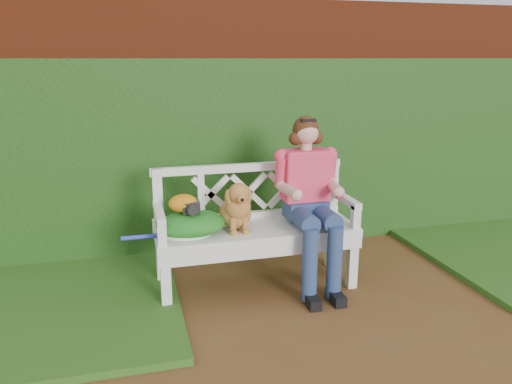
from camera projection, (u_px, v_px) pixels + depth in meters
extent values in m
plane|color=brown|center=(362.00, 331.00, 3.22)|extent=(60.00, 60.00, 0.00)
cube|color=maroon|center=(277.00, 124.00, 4.70)|extent=(10.00, 0.30, 2.20)
cube|color=#2B5F1E|center=(283.00, 154.00, 4.56)|extent=(10.00, 0.18, 1.70)
cube|color=black|center=(191.00, 207.00, 3.51)|extent=(0.12, 0.10, 0.08)
ellipsoid|color=#C87011|center=(183.00, 203.00, 3.52)|extent=(0.23, 0.18, 0.13)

